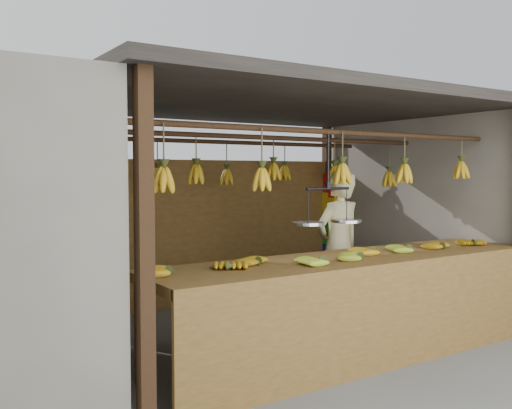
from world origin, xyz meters
TOP-DOWN VIEW (x-y plane):
  - ground at (0.00, 0.00)m, footprint 80.00×80.00m
  - stall at (0.00, 0.33)m, footprint 4.30×3.30m
  - neighbor_right at (3.60, 0.00)m, footprint 3.00×3.00m
  - counter at (0.11, -1.24)m, footprint 3.88×0.88m
  - hanging_bananas at (0.02, -0.00)m, footprint 3.64×2.26m
  - balance_scale at (-0.09, -1.00)m, footprint 0.71×0.28m
  - vendor at (0.80, -0.13)m, footprint 0.63×0.44m
  - bag_bundles at (1.94, 1.35)m, footprint 0.08×0.26m

SIDE VIEW (x-z plane):
  - ground at x=0.00m, z-range 0.00..0.00m
  - counter at x=0.11m, z-range 0.24..1.20m
  - vendor at x=0.80m, z-range 0.00..1.66m
  - bag_bundles at x=1.94m, z-range 0.41..1.61m
  - neighbor_right at x=3.60m, z-range 0.00..2.30m
  - balance_scale at x=-0.09m, z-range 0.85..1.65m
  - hanging_bananas at x=0.02m, z-range 1.42..1.81m
  - stall at x=0.00m, z-range 0.77..3.17m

